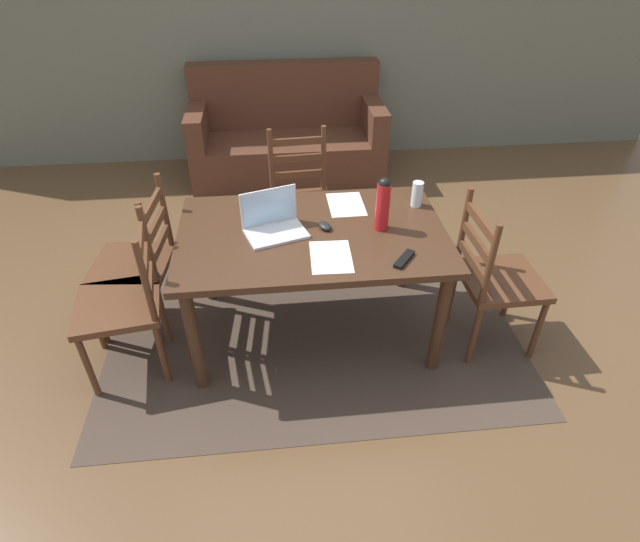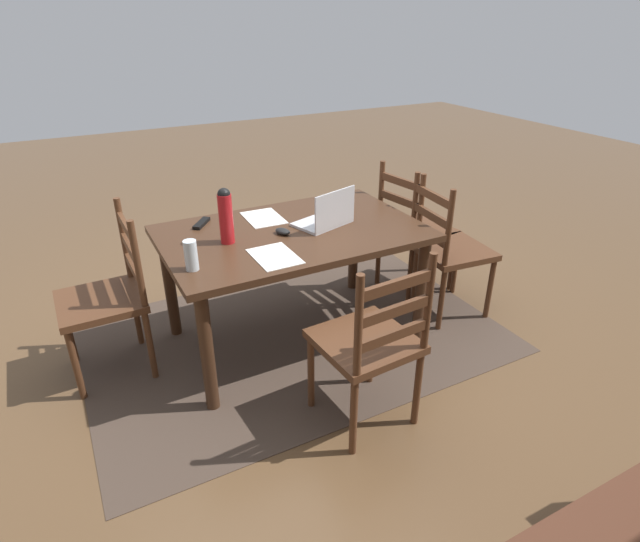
{
  "view_description": "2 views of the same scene",
  "coord_description": "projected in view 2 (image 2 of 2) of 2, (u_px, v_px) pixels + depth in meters",
  "views": [
    {
      "loc": [
        -0.2,
        -2.35,
        2.2
      ],
      "look_at": [
        0.04,
        -0.07,
        0.5
      ],
      "focal_mm": 28.16,
      "sensor_mm": 36.0,
      "label": 1
    },
    {
      "loc": [
        1.14,
        2.51,
        1.87
      ],
      "look_at": [
        -0.11,
        0.13,
        0.5
      ],
      "focal_mm": 28.89,
      "sensor_mm": 36.0,
      "label": 2
    }
  ],
  "objects": [
    {
      "name": "ground_plane",
      "position": [
        295.0,
        336.0,
        3.3
      ],
      "size": [
        14.0,
        14.0,
        0.0
      ],
      "primitive_type": "plane",
      "color": "brown"
    },
    {
      "name": "area_rug",
      "position": [
        295.0,
        335.0,
        3.3
      ],
      "size": [
        2.52,
        1.71,
        0.01
      ],
      "primitive_type": "cube",
      "color": "#47382D",
      "rests_on": "ground"
    },
    {
      "name": "dining_table",
      "position": [
        293.0,
        245.0,
        3.01
      ],
      "size": [
        1.49,
        0.95,
        0.73
      ],
      "color": "#422819",
      "rests_on": "ground"
    },
    {
      "name": "chair_left_near",
      "position": [
        414.0,
        231.0,
        3.66
      ],
      "size": [
        0.5,
        0.5,
        0.95
      ],
      "color": "#56331E",
      "rests_on": "ground"
    },
    {
      "name": "chair_right_near",
      "position": [
        108.0,
        298.0,
        2.81
      ],
      "size": [
        0.45,
        0.45,
        0.95
      ],
      "color": "#56331E",
      "rests_on": "ground"
    },
    {
      "name": "chair_far_head",
      "position": [
        370.0,
        343.0,
        2.43
      ],
      "size": [
        0.47,
        0.47,
        0.95
      ],
      "color": "#56331E",
      "rests_on": "ground"
    },
    {
      "name": "chair_left_far",
      "position": [
        448.0,
        250.0,
        3.37
      ],
      "size": [
        0.48,
        0.48,
        0.95
      ],
      "color": "#56331E",
      "rests_on": "ground"
    },
    {
      "name": "laptop",
      "position": [
        327.0,
        216.0,
        3.01
      ],
      "size": [
        0.37,
        0.31,
        0.23
      ],
      "color": "silver",
      "rests_on": "dining_table"
    },
    {
      "name": "water_bottle",
      "position": [
        226.0,
        215.0,
        2.74
      ],
      "size": [
        0.08,
        0.08,
        0.31
      ],
      "color": "red",
      "rests_on": "dining_table"
    },
    {
      "name": "drinking_glass",
      "position": [
        191.0,
        255.0,
        2.49
      ],
      "size": [
        0.06,
        0.06,
        0.15
      ],
      "primitive_type": "cylinder",
      "color": "silver",
      "rests_on": "dining_table"
    },
    {
      "name": "computer_mouse",
      "position": [
        283.0,
        231.0,
        2.91
      ],
      "size": [
        0.09,
        0.12,
        0.03
      ],
      "primitive_type": "ellipsoid",
      "rotation": [
        0.0,
        0.0,
        0.4
      ],
      "color": "black",
      "rests_on": "dining_table"
    },
    {
      "name": "tv_remote",
      "position": [
        202.0,
        223.0,
        3.04
      ],
      "size": [
        0.14,
        0.16,
        0.02
      ],
      "primitive_type": "cube",
      "rotation": [
        0.0,
        0.0,
        2.47
      ],
      "color": "black",
      "rests_on": "dining_table"
    },
    {
      "name": "paper_stack_left",
      "position": [
        275.0,
        256.0,
        2.65
      ],
      "size": [
        0.21,
        0.3,
        0.0
      ],
      "primitive_type": "cube",
      "rotation": [
        0.0,
        0.0,
        0.01
      ],
      "color": "white",
      "rests_on": "dining_table"
    },
    {
      "name": "paper_stack_right",
      "position": [
        264.0,
        218.0,
        3.14
      ],
      "size": [
        0.22,
        0.3,
        0.0
      ],
      "primitive_type": "cube",
      "rotation": [
        0.0,
        0.0,
        -0.03
      ],
      "color": "white",
      "rests_on": "dining_table"
    }
  ]
}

